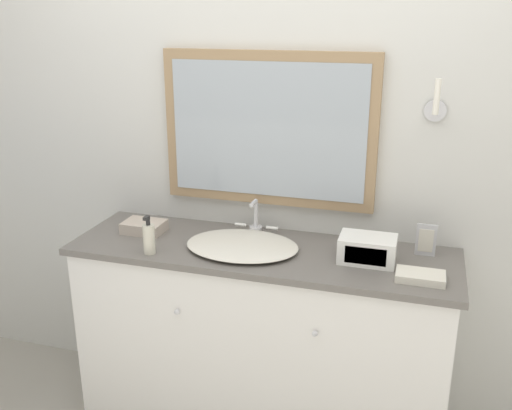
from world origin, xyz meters
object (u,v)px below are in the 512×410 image
object	(u,v)px
sink_basin	(243,244)
picture_frame	(426,240)
soap_bottle	(149,238)
appliance_box	(367,249)

from	to	relation	value
sink_basin	picture_frame	size ratio (longest dim) A/B	3.58
soap_bottle	appliance_box	bearing A→B (deg)	11.71
appliance_box	picture_frame	distance (m)	0.27
appliance_box	picture_frame	xyz separation A→B (m)	(0.23, 0.13, 0.02)
appliance_box	sink_basin	bearing A→B (deg)	-177.81
sink_basin	appliance_box	world-z (taller)	sink_basin
appliance_box	picture_frame	world-z (taller)	picture_frame
soap_bottle	appliance_box	size ratio (longest dim) A/B	0.74
soap_bottle	picture_frame	world-z (taller)	soap_bottle
sink_basin	soap_bottle	distance (m)	0.40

